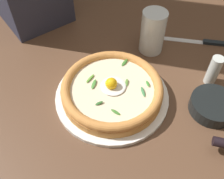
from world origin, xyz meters
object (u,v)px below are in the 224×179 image
object	(u,v)px
table_knife	(205,42)
drinking_glass	(152,35)
pepper_shaker	(214,71)
pizza	(112,89)
side_bowl	(213,106)

from	to	relation	value
table_knife	drinking_glass	xyz separation A→B (m)	(0.15, -0.10, 0.05)
drinking_glass	pepper_shaker	distance (m)	0.21
pizza	drinking_glass	xyz separation A→B (m)	(-0.22, -0.06, 0.02)
side_bowl	table_knife	bearing A→B (deg)	-141.45
pizza	pepper_shaker	size ratio (longest dim) A/B	2.97
pizza	table_knife	size ratio (longest dim) A/B	1.36
pizza	drinking_glass	distance (m)	0.23
table_knife	drinking_glass	world-z (taller)	drinking_glass
drinking_glass	pepper_shaker	world-z (taller)	drinking_glass
side_bowl	pepper_shaker	xyz separation A→B (m)	(-0.08, -0.06, 0.03)
pizza	pepper_shaker	bearing A→B (deg)	149.81
side_bowl	drinking_glass	bearing A→B (deg)	-101.59
table_knife	pizza	bearing A→B (deg)	-5.40
side_bowl	table_knife	world-z (taller)	side_bowl
pizza	pepper_shaker	xyz separation A→B (m)	(-0.24, 0.14, 0.01)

